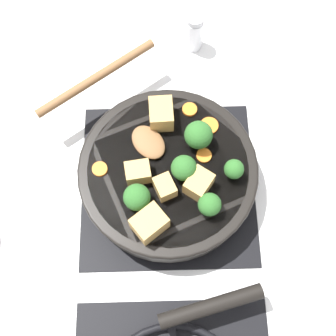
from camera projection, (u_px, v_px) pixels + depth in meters
name	position (u px, v px, depth m)	size (l,w,h in m)	color
ground_plane	(168.00, 184.00, 0.85)	(2.40, 2.40, 0.00)	white
front_burner_grate	(168.00, 182.00, 0.84)	(0.31, 0.31, 0.03)	black
skillet_pan	(168.00, 174.00, 0.79)	(0.30, 0.40, 0.05)	black
wooden_spoon	(118.00, 104.00, 0.81)	(0.23, 0.25, 0.02)	brown
tofu_cube_center_large	(138.00, 172.00, 0.75)	(0.04, 0.03, 0.03)	tan
tofu_cube_near_handle	(161.00, 114.00, 0.79)	(0.05, 0.04, 0.04)	tan
tofu_cube_east_chunk	(165.00, 187.00, 0.74)	(0.04, 0.03, 0.03)	tan
tofu_cube_west_chunk	(149.00, 223.00, 0.72)	(0.05, 0.04, 0.04)	tan
tofu_cube_back_piece	(199.00, 184.00, 0.74)	(0.04, 0.03, 0.03)	tan
broccoli_floret_near_spoon	(184.00, 168.00, 0.74)	(0.04, 0.04, 0.05)	#709956
broccoli_floret_center_top	(210.00, 205.00, 0.72)	(0.04, 0.04, 0.04)	#709956
broccoli_floret_east_rim	(137.00, 197.00, 0.73)	(0.04, 0.04, 0.05)	#709956
broccoli_floret_west_rim	(198.00, 135.00, 0.76)	(0.05, 0.05, 0.05)	#709956
broccoli_floret_north_edge	(234.00, 169.00, 0.75)	(0.03, 0.03, 0.04)	#709956
carrot_slice_orange_thin	(204.00, 156.00, 0.78)	(0.03, 0.03, 0.01)	orange
carrot_slice_near_center	(100.00, 169.00, 0.77)	(0.03, 0.03, 0.01)	orange
carrot_slice_edge_slice	(209.00, 126.00, 0.80)	(0.03, 0.03, 0.01)	orange
carrot_slice_under_broccoli	(190.00, 109.00, 0.81)	(0.03, 0.03, 0.01)	orange
salt_shaker	(194.00, 32.00, 0.92)	(0.04, 0.04, 0.09)	white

